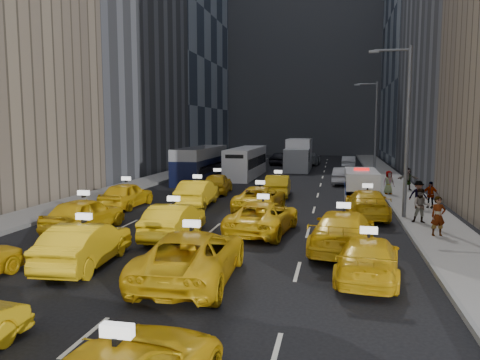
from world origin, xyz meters
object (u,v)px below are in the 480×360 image
(box_truck, at_px, (298,155))
(nypd_van, at_px, (361,187))
(double_decker, at_px, (201,165))
(city_bus, at_px, (246,162))
(pedestrian_0, at_px, (438,216))

(box_truck, bearing_deg, nypd_van, -77.16)
(nypd_van, relative_size, double_decker, 0.53)
(nypd_van, bearing_deg, city_bus, 134.98)
(double_decker, height_order, box_truck, box_truck)
(nypd_van, distance_m, city_bus, 16.85)
(city_bus, bearing_deg, double_decker, -129.05)
(double_decker, distance_m, city_bus, 5.39)
(double_decker, relative_size, city_bus, 0.94)
(city_bus, relative_size, pedestrian_0, 6.30)
(pedestrian_0, bearing_deg, nypd_van, 93.82)
(city_bus, bearing_deg, nypd_van, -53.60)
(nypd_van, relative_size, pedestrian_0, 3.12)
(double_decker, xyz_separation_m, box_truck, (7.81, 11.74, 0.23))
(nypd_van, relative_size, city_bus, 0.49)
(city_bus, relative_size, box_truck, 1.42)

